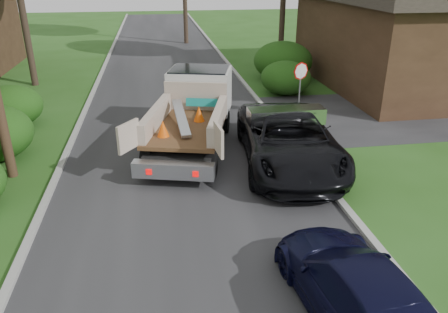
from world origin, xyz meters
The scene contains 13 objects.
ground centered at (0.00, 0.00, 0.00)m, with size 120.00×120.00×0.00m, color #254F16.
road centered at (0.00, 10.00, 0.00)m, with size 8.00×90.00×0.02m, color #28282B.
side_street centered at (12.00, 9.00, 0.01)m, with size 16.00×7.00×0.02m, color #28282B.
curb_left centered at (-4.10, 10.00, 0.06)m, with size 0.20×90.00×0.12m, color #9E9E99.
curb_right centered at (4.10, 10.00, 0.06)m, with size 0.20×90.00×0.12m, color #9E9E99.
stop_sign centered at (5.20, 9.00, 1.78)m, with size 0.71×0.32×2.48m.
house_right centered at (13.00, 14.00, 3.16)m, with size 9.72×12.96×6.20m.
hedge_left_c centered at (-6.80, 10.00, 0.85)m, with size 2.60×2.60×1.70m, color #1A400E.
hedge_right_a centered at (5.80, 13.00, 0.85)m, with size 2.60×2.60×1.70m, color #1A400E.
hedge_right_b centered at (6.50, 16.00, 1.10)m, with size 3.38×3.38×2.21m, color #1A400E.
flatbed_truck centered at (0.58, 7.30, 1.35)m, with size 4.31×7.01×2.48m.
black_pickup centered at (3.39, 4.50, 0.90)m, with size 2.97×6.44×1.79m, color black.
navy_suv centered at (2.60, -2.50, 0.67)m, with size 1.89×4.65×1.35m, color black.
Camera 1 is at (-0.82, -8.38, 6.14)m, focal length 35.00 mm.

